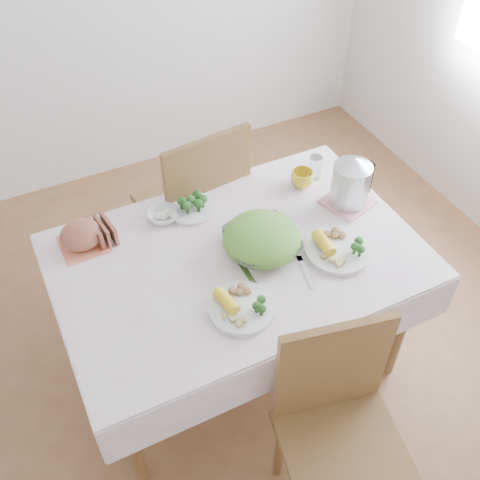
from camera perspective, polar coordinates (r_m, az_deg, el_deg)
name	(u,v)px	position (r m, az deg, el deg)	size (l,w,h in m)	color
floor	(238,357)	(2.93, -0.18, -11.83)	(3.60, 3.60, 0.00)	brown
dining_table	(238,312)	(2.62, -0.20, -7.32)	(1.40, 0.90, 0.75)	brown
tablecloth	(238,255)	(2.34, -0.22, -1.58)	(1.50, 1.00, 0.01)	silver
chair_near	(344,453)	(2.21, 10.50, -20.47)	(0.44, 0.44, 0.97)	brown
chair_far	(191,210)	(2.99, -5.04, 3.02)	(0.47, 0.47, 1.04)	brown
salad_bowl	(262,243)	(2.33, 2.23, -0.31)	(0.31, 0.31, 0.08)	white
dinner_plate_left	(241,308)	(2.13, 0.15, -6.92)	(0.26, 0.26, 0.02)	white
dinner_plate_right	(338,250)	(2.37, 9.90, -1.04)	(0.28, 0.28, 0.02)	white
broccoli_plate	(191,209)	(2.53, -4.97, 3.20)	(0.22, 0.22, 0.02)	beige
napkin	(84,244)	(2.46, -15.59, -0.42)	(0.19, 0.19, 0.00)	#EF7854
bread_loaf	(81,235)	(2.42, -15.84, 0.52)	(0.18, 0.17, 0.11)	brown
fruit_bowl	(163,216)	(2.49, -7.82, 2.48)	(0.14, 0.14, 0.04)	white
yellow_mug	(302,178)	(2.65, 6.34, 6.23)	(0.11, 0.11, 0.08)	yellow
glass_tumbler	(315,166)	(2.70, 7.64, 7.42)	(0.06, 0.06, 0.12)	white
pink_tray	(347,202)	(2.61, 10.85, 3.82)	(0.20, 0.20, 0.02)	pink
electric_kettle	(351,183)	(2.54, 11.19, 5.74)	(0.17, 0.17, 0.24)	#B2B5BA
fork_left	(249,276)	(2.25, 0.90, -3.65)	(0.02, 0.19, 0.00)	silver
fork_right	(306,272)	(2.28, 6.71, -3.26)	(0.02, 0.18, 0.00)	silver
knife	(243,307)	(2.15, 0.33, -6.82)	(0.02, 0.19, 0.00)	silver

